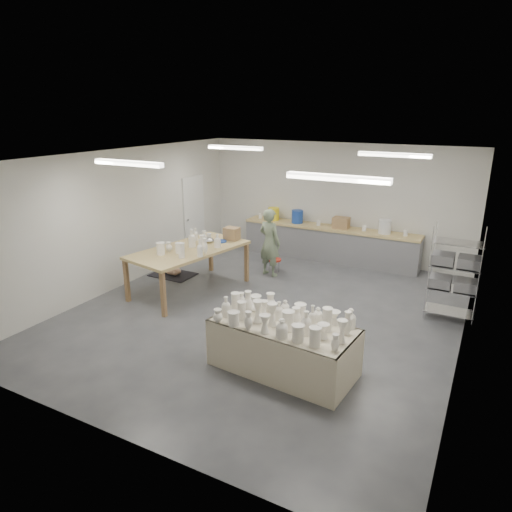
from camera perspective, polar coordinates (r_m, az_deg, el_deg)
The scene contains 9 objects.
room at distance 8.45m, azimuth 0.80°, elevation 6.03°, with size 8.00×8.02×3.00m.
back_counter at distance 12.02m, azimuth 9.02°, elevation 1.72°, with size 4.60×0.60×1.24m.
wire_shelf at distance 9.16m, azimuth 23.55°, elevation -1.96°, with size 0.88×0.48×1.80m.
drying_table at distance 6.98m, azimuth 3.43°, elevation -10.94°, with size 2.23×1.21×1.13m.
work_table at distance 9.83m, azimuth -7.83°, elevation 0.92°, with size 1.77×2.78×1.34m.
rug at distance 11.11m, azimuth -10.34°, elevation -2.30°, with size 1.00×0.70×0.02m, color black.
cat at distance 11.05m, azimuth -10.33°, elevation -1.82°, with size 0.52×0.45×0.19m.
potter at distance 10.71m, azimuth 1.72°, elevation 1.71°, with size 0.59×0.39×1.61m, color gray.
red_stool at distance 11.10m, azimuth 2.31°, elevation -0.56°, with size 0.39×0.39×0.31m.
Camera 1 is at (3.65, -7.28, 3.81)m, focal length 32.00 mm.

